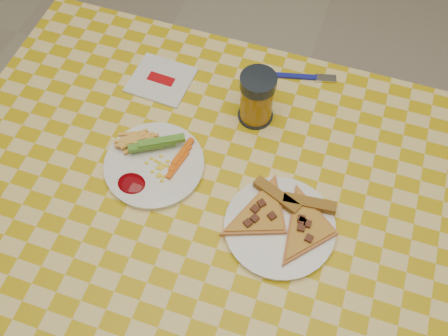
# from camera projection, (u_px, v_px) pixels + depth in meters

# --- Properties ---
(ground) EXTENTS (8.00, 8.00, 0.00)m
(ground) POSITION_uv_depth(u_px,v_px,m) (230.00, 304.00, 1.67)
(ground) COLOR beige
(ground) RESTS_ON ground
(table) EXTENTS (1.28, 0.88, 0.76)m
(table) POSITION_uv_depth(u_px,v_px,m) (233.00, 218.00, 1.09)
(table) COLOR silver
(table) RESTS_ON ground
(plate_left) EXTENTS (0.22, 0.22, 0.01)m
(plate_left) POSITION_uv_depth(u_px,v_px,m) (154.00, 165.00, 1.06)
(plate_left) COLOR white
(plate_left) RESTS_ON table
(plate_right) EXTENTS (0.25, 0.25, 0.01)m
(plate_right) POSITION_uv_depth(u_px,v_px,m) (280.00, 227.00, 0.99)
(plate_right) COLOR white
(plate_right) RESTS_ON table
(fries_veggies) EXTENTS (0.18, 0.17, 0.04)m
(fries_veggies) POSITION_uv_depth(u_px,v_px,m) (153.00, 154.00, 1.06)
(fries_veggies) COLOR #F8C94F
(fries_veggies) RESTS_ON plate_left
(pizza_slices) EXTENTS (0.26, 0.24, 0.02)m
(pizza_slices) POSITION_uv_depth(u_px,v_px,m) (284.00, 218.00, 0.98)
(pizza_slices) COLOR #BA7139
(pizza_slices) RESTS_ON plate_right
(drink_glass) EXTENTS (0.08, 0.08, 0.13)m
(drink_glass) POSITION_uv_depth(u_px,v_px,m) (257.00, 98.00, 1.08)
(drink_glass) COLOR black
(drink_glass) RESTS_ON table
(napkin) EXTENTS (0.15, 0.14, 0.01)m
(napkin) POSITION_uv_depth(u_px,v_px,m) (161.00, 80.00, 1.19)
(napkin) COLOR silver
(napkin) RESTS_ON table
(fork) EXTENTS (0.16, 0.05, 0.01)m
(fork) POSITION_uv_depth(u_px,v_px,m) (304.00, 77.00, 1.19)
(fork) COLOR navy
(fork) RESTS_ON table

